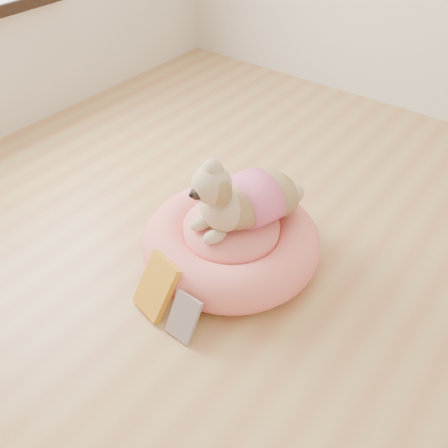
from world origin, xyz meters
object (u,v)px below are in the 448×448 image
Objects in this scene: book_white at (184,317)px; pet_bed at (231,242)px; book_yellow at (156,286)px; dog at (242,186)px.

pet_bed is at bearing 105.02° from book_white.
pet_bed is 0.39m from book_yellow.
dog is at bearing 101.74° from book_white.
book_yellow is at bearing -99.81° from pet_bed.
book_yellow reaches higher than pet_bed.
book_white is at bearing -61.20° from dog.
book_yellow is at bearing 170.38° from book_white.
pet_bed is 0.27m from dog.
dog is at bearing 91.76° from book_yellow.
book_white is at bearing -76.94° from pet_bed.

